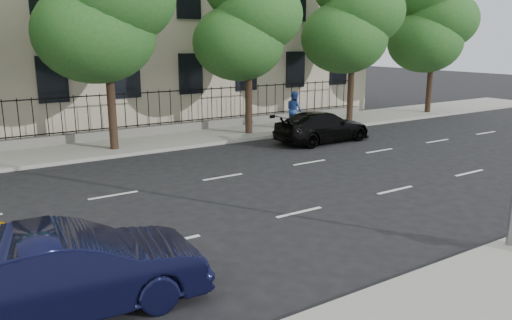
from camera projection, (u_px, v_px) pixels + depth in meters
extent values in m
plane|color=black|center=(361.00, 241.00, 12.32)|extent=(120.00, 120.00, 0.00)
cube|color=gray|center=(151.00, 142.00, 23.72)|extent=(60.00, 4.00, 0.15)
cube|color=slate|center=(138.00, 131.00, 25.04)|extent=(30.00, 0.50, 0.40)
cube|color=black|center=(138.00, 125.00, 24.97)|extent=(28.80, 0.05, 0.05)
cube|color=black|center=(136.00, 93.00, 24.60)|extent=(28.80, 0.05, 0.05)
cylinder|color=#382619|center=(112.00, 111.00, 21.60)|extent=(0.36, 0.36, 3.32)
ellipsoid|color=#1C5623|center=(95.00, 33.00, 20.86)|extent=(5.13, 5.13, 4.21)
cylinder|color=#382619|center=(249.00, 103.00, 25.33)|extent=(0.36, 0.36, 3.08)
ellipsoid|color=#1C5623|center=(238.00, 43.00, 24.66)|extent=(4.56, 4.56, 3.74)
ellipsoid|color=#1C5623|center=(259.00, 15.00, 24.41)|extent=(4.32, 4.32, 3.55)
cylinder|color=#382619|center=(350.00, 94.00, 29.01)|extent=(0.36, 0.36, 3.22)
ellipsoid|color=#1C5623|center=(344.00, 38.00, 28.29)|extent=(4.94, 4.94, 4.06)
ellipsoid|color=#1C5623|center=(363.00, 11.00, 28.02)|extent=(4.68, 4.68, 3.85)
cylinder|color=#382619|center=(429.00, 89.00, 32.73)|extent=(0.36, 0.36, 3.01)
ellipsoid|color=#1C5623|center=(425.00, 42.00, 32.05)|extent=(4.75, 4.75, 3.90)
ellipsoid|color=#1C5623|center=(442.00, 20.00, 31.79)|extent=(4.50, 4.50, 3.70)
imported|color=black|center=(66.00, 273.00, 8.86)|extent=(5.10, 2.07, 1.65)
imported|color=black|center=(323.00, 127.00, 24.02)|extent=(5.17, 2.23, 1.48)
imported|color=#25428E|center=(294.00, 110.00, 26.84)|extent=(0.82, 1.02, 2.00)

